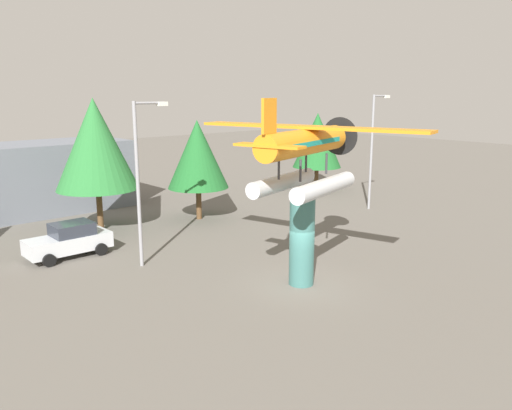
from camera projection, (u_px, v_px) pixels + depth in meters
ground_plane at (301, 284)px, 22.83m from camera, size 140.00×140.00×0.00m
display_pedestal at (302, 239)px, 22.38m from camera, size 1.10×1.10×4.14m
floatplane_monument at (305, 153)px, 21.68m from camera, size 7.18×10.33×4.00m
car_mid_silver at (69, 240)px, 26.45m from camera, size 4.20×2.02×1.76m
streetlight_primary at (141, 172)px, 24.35m from camera, size 1.84×0.28×7.94m
streetlight_secondary at (373, 144)px, 36.54m from camera, size 1.84×0.28×8.16m
storefront_building at (14, 180)px, 34.94m from camera, size 15.47×5.37×4.88m
tree_east at (95, 144)px, 30.57m from camera, size 4.91×4.91×8.03m
tree_center_back at (198, 154)px, 33.53m from camera, size 4.00×4.00×6.58m
tree_far_east at (317, 140)px, 43.68m from camera, size 4.13×4.13×6.60m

